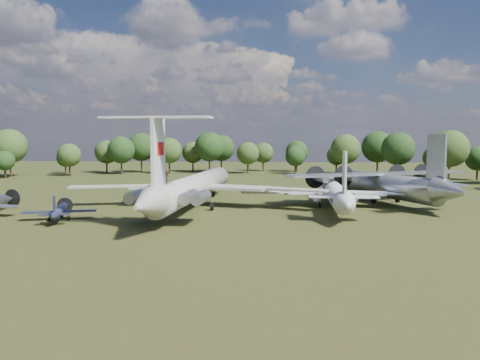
# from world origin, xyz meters

# --- Properties ---
(ground) EXTENTS (300.00, 300.00, 0.00)m
(ground) POSITION_xyz_m (0.00, 0.00, 0.00)
(ground) COLOR #233A13
(ground) RESTS_ON ground
(il62_airliner) EXTENTS (46.16, 57.80, 5.37)m
(il62_airliner) POSITION_xyz_m (1.25, 1.78, 2.69)
(il62_airliner) COLOR #BABAB5
(il62_airliner) RESTS_ON ground
(tu104_jet) EXTENTS (31.76, 41.33, 4.01)m
(tu104_jet) POSITION_xyz_m (23.56, 3.82, 2.00)
(tu104_jet) COLOR silver
(tu104_jet) RESTS_ON ground
(an12_transport) EXTENTS (47.10, 49.28, 5.11)m
(an12_transport) POSITION_xyz_m (32.65, 10.64, 2.55)
(an12_transport) COLOR #96999E
(an12_transport) RESTS_ON ground
(small_prop_west) EXTENTS (13.10, 15.40, 1.93)m
(small_prop_west) POSITION_xyz_m (-15.43, -10.65, 0.96)
(small_prop_west) COLOR black
(small_prop_west) RESTS_ON ground
(person_on_il62) EXTENTS (0.73, 0.61, 1.72)m
(person_on_il62) POSITION_xyz_m (0.10, -13.22, 6.23)
(person_on_il62) COLOR #996E4E
(person_on_il62) RESTS_ON il62_airliner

